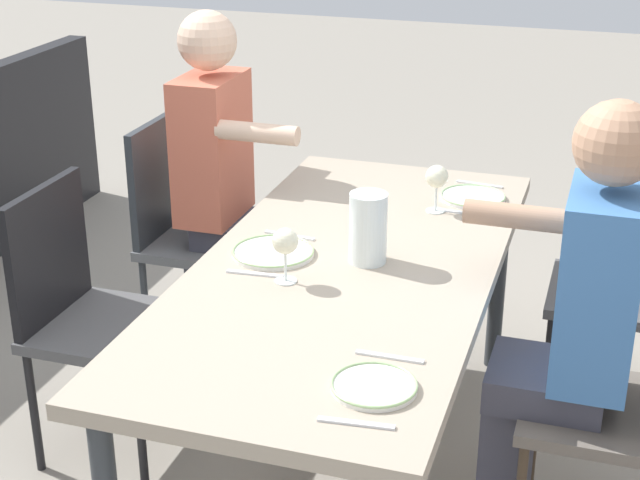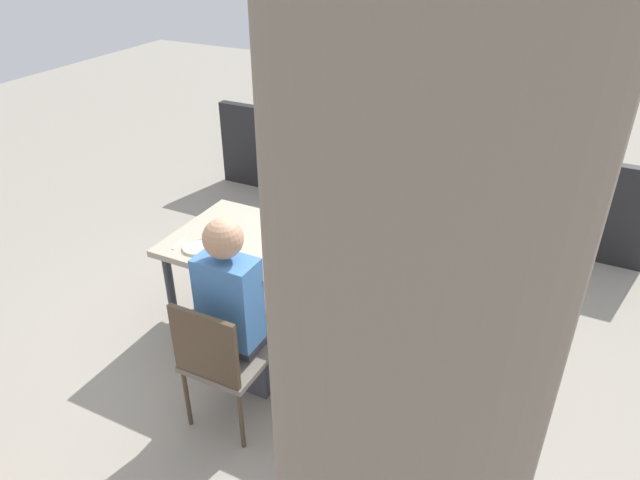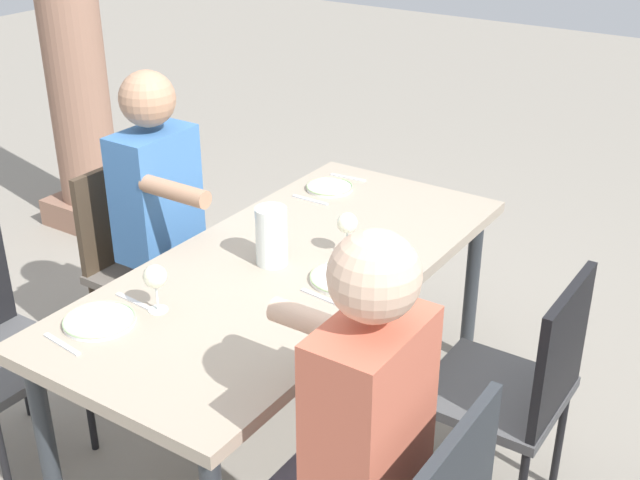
{
  "view_description": "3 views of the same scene",
  "coord_description": "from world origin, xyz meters",
  "px_view_note": "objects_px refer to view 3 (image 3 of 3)",
  "views": [
    {
      "loc": [
        2.51,
        0.72,
        1.94
      ],
      "look_at": [
        0.07,
        -0.06,
        0.85
      ],
      "focal_mm": 54.5,
      "sensor_mm": 36.0,
      "label": 1
    },
    {
      "loc": [
        -1.54,
        2.83,
        2.73
      ],
      "look_at": [
        -0.11,
        -0.03,
        0.87
      ],
      "focal_mm": 32.61,
      "sensor_mm": 36.0,
      "label": 2
    },
    {
      "loc": [
        -2.1,
        -1.52,
        2.12
      ],
      "look_at": [
        0.15,
        -0.03,
        0.79
      ],
      "focal_mm": 46.29,
      "sensor_mm": 36.0,
      "label": 3
    }
  ],
  "objects_px": {
    "dining_table": "(290,280)",
    "chair_mid_south": "(520,383)",
    "diner_man_white": "(169,222)",
    "wine_glass_0": "(155,278)",
    "plate_2": "(330,187)",
    "diner_woman_green": "(348,446)",
    "wine_glass_1": "(347,224)",
    "water_pitcher": "(272,239)",
    "plate_1": "(346,278)",
    "plate_0": "(99,320)",
    "chair_mid_north": "(140,254)"
  },
  "relations": [
    {
      "from": "dining_table",
      "to": "plate_1",
      "type": "height_order",
      "value": "plate_1"
    },
    {
      "from": "chair_mid_south",
      "to": "water_pitcher",
      "type": "distance_m",
      "value": 0.97
    },
    {
      "from": "diner_man_white",
      "to": "dining_table",
      "type": "bearing_deg",
      "value": -97.07
    },
    {
      "from": "diner_woman_green",
      "to": "wine_glass_0",
      "type": "distance_m",
      "value": 0.87
    },
    {
      "from": "chair_mid_north",
      "to": "plate_0",
      "type": "bearing_deg",
      "value": -141.44
    },
    {
      "from": "water_pitcher",
      "to": "chair_mid_south",
      "type": "bearing_deg",
      "value": -82.63
    },
    {
      "from": "wine_glass_0",
      "to": "chair_mid_north",
      "type": "bearing_deg",
      "value": 49.81
    },
    {
      "from": "dining_table",
      "to": "wine_glass_1",
      "type": "height_order",
      "value": "wine_glass_1"
    },
    {
      "from": "water_pitcher",
      "to": "diner_man_white",
      "type": "bearing_deg",
      "value": 79.32
    },
    {
      "from": "chair_mid_north",
      "to": "diner_man_white",
      "type": "height_order",
      "value": "diner_man_white"
    },
    {
      "from": "diner_woman_green",
      "to": "diner_man_white",
      "type": "xyz_separation_m",
      "value": [
        0.77,
        1.33,
        -0.01
      ]
    },
    {
      "from": "diner_man_white",
      "to": "water_pitcher",
      "type": "bearing_deg",
      "value": -100.68
    },
    {
      "from": "wine_glass_1",
      "to": "water_pitcher",
      "type": "xyz_separation_m",
      "value": [
        -0.21,
        0.18,
        -0.02
      ]
    },
    {
      "from": "plate_1",
      "to": "plate_2",
      "type": "distance_m",
      "value": 0.81
    },
    {
      "from": "chair_mid_south",
      "to": "plate_1",
      "type": "relative_size",
      "value": 3.68
    },
    {
      "from": "diner_man_white",
      "to": "plate_2",
      "type": "xyz_separation_m",
      "value": [
        0.57,
        -0.4,
        0.05
      ]
    },
    {
      "from": "chair_mid_north",
      "to": "wine_glass_1",
      "type": "height_order",
      "value": "wine_glass_1"
    },
    {
      "from": "wine_glass_0",
      "to": "wine_glass_1",
      "type": "relative_size",
      "value": 1.0
    },
    {
      "from": "chair_mid_north",
      "to": "diner_man_white",
      "type": "bearing_deg",
      "value": -90.84
    },
    {
      "from": "wine_glass_1",
      "to": "plate_2",
      "type": "relative_size",
      "value": 0.8
    },
    {
      "from": "diner_man_white",
      "to": "wine_glass_0",
      "type": "height_order",
      "value": "diner_man_white"
    },
    {
      "from": "chair_mid_north",
      "to": "plate_2",
      "type": "height_order",
      "value": "chair_mid_north"
    },
    {
      "from": "plate_2",
      "to": "diner_woman_green",
      "type": "bearing_deg",
      "value": -145.34
    },
    {
      "from": "plate_2",
      "to": "water_pitcher",
      "type": "distance_m",
      "value": 0.72
    },
    {
      "from": "diner_woman_green",
      "to": "plate_2",
      "type": "bearing_deg",
      "value": 34.66
    },
    {
      "from": "wine_glass_0",
      "to": "chair_mid_south",
      "type": "bearing_deg",
      "value": -60.21
    },
    {
      "from": "dining_table",
      "to": "diner_woman_green",
      "type": "bearing_deg",
      "value": -135.57
    },
    {
      "from": "chair_mid_south",
      "to": "plate_2",
      "type": "height_order",
      "value": "chair_mid_south"
    },
    {
      "from": "chair_mid_north",
      "to": "diner_woman_green",
      "type": "distance_m",
      "value": 1.72
    },
    {
      "from": "chair_mid_south",
      "to": "diner_man_white",
      "type": "relative_size",
      "value": 0.69
    },
    {
      "from": "chair_mid_south",
      "to": "plate_2",
      "type": "xyz_separation_m",
      "value": [
        0.57,
        1.11,
        0.24
      ]
    },
    {
      "from": "diner_man_white",
      "to": "plate_1",
      "type": "distance_m",
      "value": 0.89
    },
    {
      "from": "diner_woman_green",
      "to": "plate_0",
      "type": "height_order",
      "value": "diner_woman_green"
    },
    {
      "from": "wine_glass_1",
      "to": "chair_mid_north",
      "type": "bearing_deg",
      "value": 95.21
    },
    {
      "from": "diner_woman_green",
      "to": "plate_1",
      "type": "distance_m",
      "value": 0.82
    },
    {
      "from": "chair_mid_north",
      "to": "diner_man_white",
      "type": "relative_size",
      "value": 0.67
    },
    {
      "from": "plate_0",
      "to": "wine_glass_1",
      "type": "height_order",
      "value": "wine_glass_1"
    },
    {
      "from": "diner_man_white",
      "to": "water_pitcher",
      "type": "distance_m",
      "value": 0.63
    },
    {
      "from": "dining_table",
      "to": "plate_2",
      "type": "xyz_separation_m",
      "value": [
        0.65,
        0.25,
        0.08
      ]
    },
    {
      "from": "dining_table",
      "to": "plate_2",
      "type": "height_order",
      "value": "plate_2"
    },
    {
      "from": "plate_1",
      "to": "diner_man_white",
      "type": "bearing_deg",
      "value": 85.23
    },
    {
      "from": "diner_woman_green",
      "to": "plate_0",
      "type": "relative_size",
      "value": 5.96
    },
    {
      "from": "chair_mid_south",
      "to": "wine_glass_1",
      "type": "height_order",
      "value": "wine_glass_1"
    },
    {
      "from": "chair_mid_north",
      "to": "diner_man_white",
      "type": "xyz_separation_m",
      "value": [
        -0.0,
        -0.19,
        0.21
      ]
    },
    {
      "from": "chair_mid_south",
      "to": "diner_man_white",
      "type": "bearing_deg",
      "value": 90.11
    },
    {
      "from": "diner_woman_green",
      "to": "plate_0",
      "type": "xyz_separation_m",
      "value": [
        0.03,
        0.93,
        0.04
      ]
    },
    {
      "from": "dining_table",
      "to": "wine_glass_1",
      "type": "relative_size",
      "value": 11.51
    },
    {
      "from": "dining_table",
      "to": "chair_mid_south",
      "type": "xyz_separation_m",
      "value": [
        0.08,
        -0.85,
        -0.16
      ]
    },
    {
      "from": "wine_glass_1",
      "to": "diner_man_white",
      "type": "bearing_deg",
      "value": 96.69
    },
    {
      "from": "plate_1",
      "to": "plate_2",
      "type": "height_order",
      "value": "same"
    }
  ]
}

